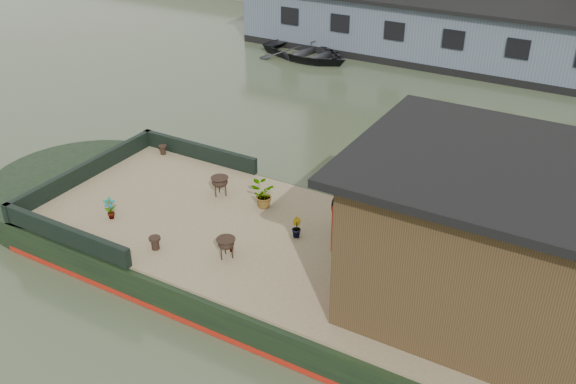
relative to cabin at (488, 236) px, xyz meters
The scene contains 18 objects.
ground 2.88m from the cabin, behind, with size 120.00×120.00×0.00m, color #2D3823.
houseboat_hull 3.87m from the cabin, behind, with size 14.01×4.02×0.60m.
houseboat_deck 2.52m from the cabin, behind, with size 11.80×3.80×0.05m, color #867353.
bow_bulwark 7.33m from the cabin, behind, with size 3.00×4.00×0.35m.
cabin is the anchor object (origin of this frame).
bicycle 2.17m from the cabin, 163.63° to the left, with size 0.75×2.14×1.13m, color black.
potted_plant_a 6.69m from the cabin, behind, with size 0.23×0.15×0.43m, color brown.
potted_plant_b 3.46m from the cabin, behind, with size 0.20×0.16×0.36m, color brown.
potted_plant_c 4.54m from the cabin, 168.91° to the left, with size 0.46×0.40×0.51m, color #98562C.
potted_plant_d 2.81m from the cabin, 148.62° to the left, with size 0.35×0.35×0.62m, color brown.
potted_plant_e 4.21m from the cabin, behind, with size 0.14×0.10×0.27m, color brown.
brazier_front 4.21m from the cabin, 167.61° to the right, with size 0.34×0.34×0.37m, color black, non-canonical shape.
brazier_rear 5.47m from the cabin, behind, with size 0.37×0.37×0.39m, color black, non-canonical shape.
bollard_port 7.77m from the cabin, 167.23° to the left, with size 0.18×0.18×0.21m, color black.
bollard_stbd 5.45m from the cabin, 166.10° to the right, with size 0.20×0.20×0.23m, color black.
dinghy 14.59m from the cabin, 128.92° to the left, with size 2.43×3.40×0.70m, color black.
far_houseboat 14.20m from the cabin, 98.88° to the left, with size 20.40×4.40×2.11m.
quay 20.67m from the cabin, 96.09° to the left, with size 60.00×6.00×0.90m, color #47443F.
Camera 1 is at (3.57, -8.04, 6.86)m, focal length 40.00 mm.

